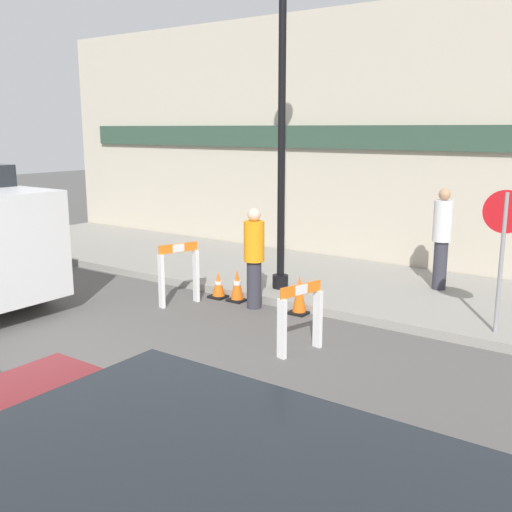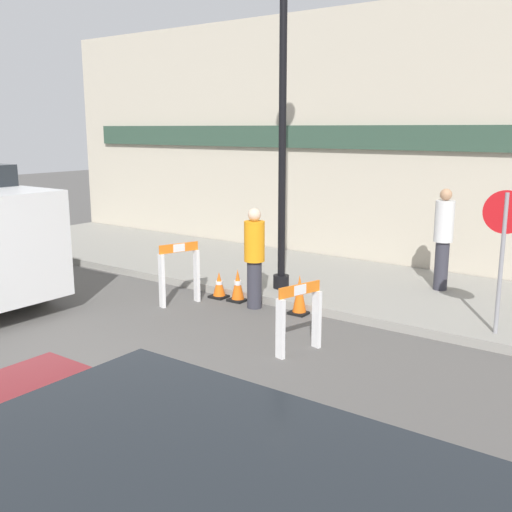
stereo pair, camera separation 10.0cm
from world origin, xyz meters
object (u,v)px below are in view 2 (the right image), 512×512
object	(u,v)px
person_worker	(254,255)
streetlamp_post	(283,61)
stop_sign	(503,239)
person_pedestrian	(443,236)

from	to	relation	value
person_worker	streetlamp_post	bearing A→B (deg)	164.60
streetlamp_post	person_worker	distance (m)	3.30
streetlamp_post	person_worker	bearing A→B (deg)	-86.20
stop_sign	person_pedestrian	size ratio (longest dim) A/B	1.12
person_worker	person_pedestrian	world-z (taller)	person_pedestrian
stop_sign	person_worker	size ratio (longest dim) A/B	1.19
streetlamp_post	stop_sign	bearing A→B (deg)	-3.64
stop_sign	person_pedestrian	bearing A→B (deg)	-62.29
person_pedestrian	streetlamp_post	bearing A→B (deg)	41.42
streetlamp_post	stop_sign	distance (m)	4.63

